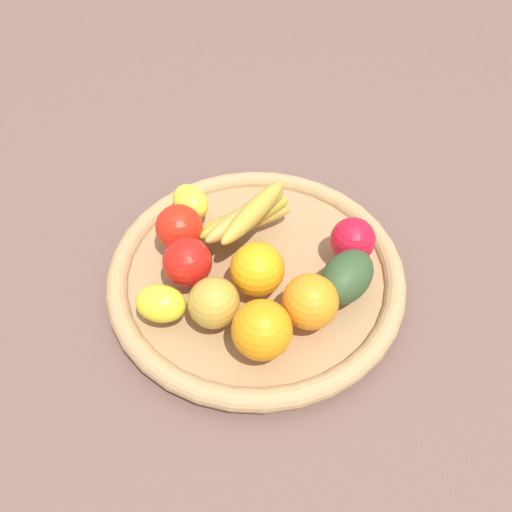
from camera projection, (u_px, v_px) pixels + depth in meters
name	position (u px, v px, depth m)	size (l,w,h in m)	color
ground_plane	(256.00, 282.00, 0.79)	(2.40, 2.40, 0.00)	brown
basket	(256.00, 274.00, 0.78)	(0.44, 0.44, 0.04)	#9D764D
orange_2	(310.00, 302.00, 0.67)	(0.07, 0.07, 0.07)	orange
apple_2	(187.00, 263.00, 0.72)	(0.07, 0.07, 0.07)	red
apple_0	(353.00, 240.00, 0.75)	(0.07, 0.07, 0.07)	red
orange_0	(257.00, 269.00, 0.71)	(0.08, 0.08, 0.08)	orange
banana_bunch	(248.00, 216.00, 0.78)	(0.16, 0.13, 0.07)	#B78F39
apple_1	(214.00, 303.00, 0.68)	(0.07, 0.07, 0.07)	#B68C30
apple_3	(179.00, 228.00, 0.76)	(0.07, 0.07, 0.07)	red
avocado	(347.00, 277.00, 0.71)	(0.09, 0.06, 0.06)	#2E4725
lemon_0	(161.00, 304.00, 0.69)	(0.07, 0.05, 0.05)	yellow
lemon_1	(190.00, 202.00, 0.81)	(0.07, 0.05, 0.05)	yellow
orange_1	(262.00, 330.00, 0.64)	(0.08, 0.08, 0.08)	orange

